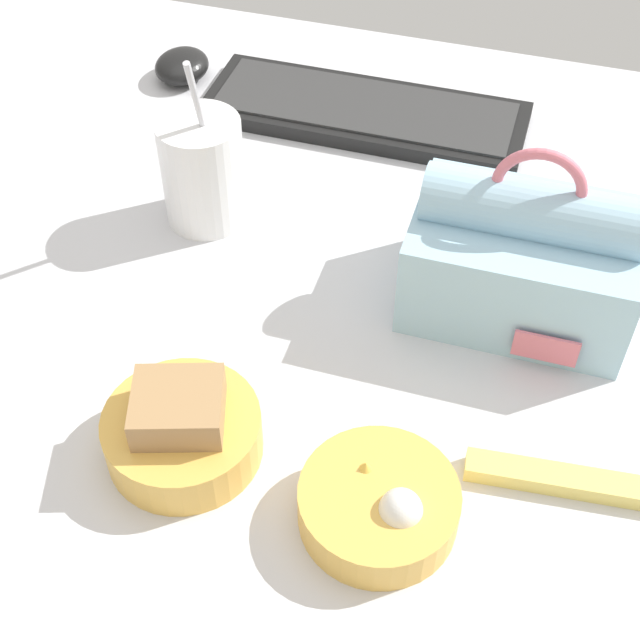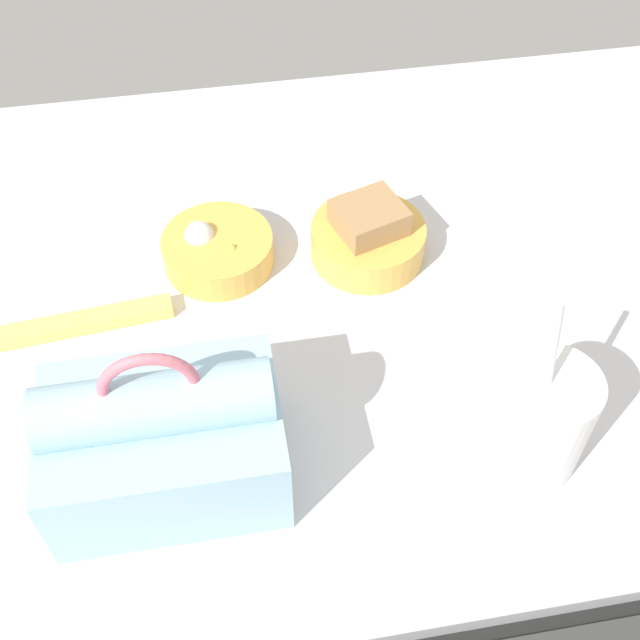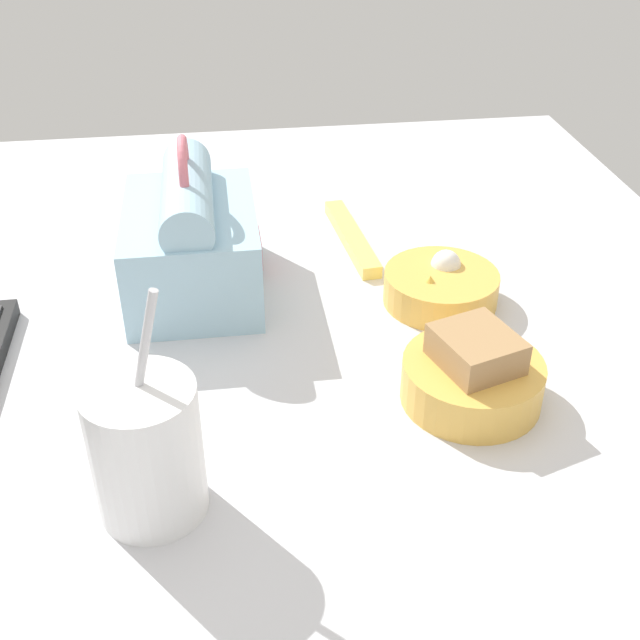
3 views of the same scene
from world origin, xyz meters
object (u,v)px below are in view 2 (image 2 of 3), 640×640
(bento_bowl_snacks, at_px, (218,249))
(chopstick_case, at_px, (85,322))
(lunch_bag, at_px, (164,439))
(soup_cup, at_px, (541,419))
(bento_bowl_sandwich, at_px, (368,237))

(bento_bowl_snacks, bearing_deg, chopstick_case, 26.04)
(lunch_bag, distance_m, chopstick_case, 0.22)
(bento_bowl_snacks, bearing_deg, soup_cup, 131.20)
(lunch_bag, distance_m, soup_cup, 0.34)
(soup_cup, distance_m, chopstick_case, 0.49)
(soup_cup, relative_size, chopstick_case, 1.04)
(bento_bowl_snacks, bearing_deg, bento_bowl_sandwich, 174.61)
(lunch_bag, bearing_deg, bento_bowl_snacks, -103.99)
(lunch_bag, height_order, soup_cup, soup_cup)
(soup_cup, bearing_deg, bento_bowl_snacks, -48.80)
(soup_cup, height_order, chopstick_case, soup_cup)
(bento_bowl_sandwich, bearing_deg, bento_bowl_snacks, -5.39)
(soup_cup, bearing_deg, chopstick_case, -28.98)
(bento_bowl_snacks, distance_m, chopstick_case, 0.17)
(lunch_bag, xyz_separation_m, soup_cup, (-0.34, 0.04, -0.00))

